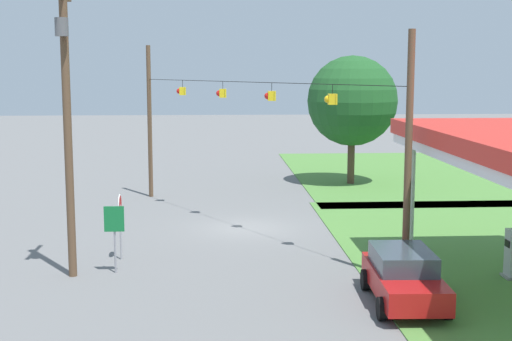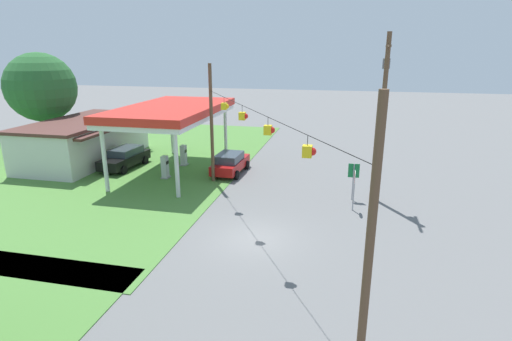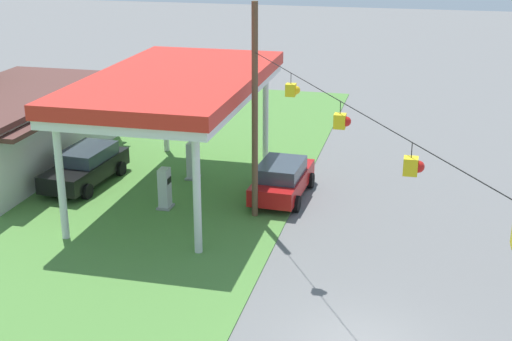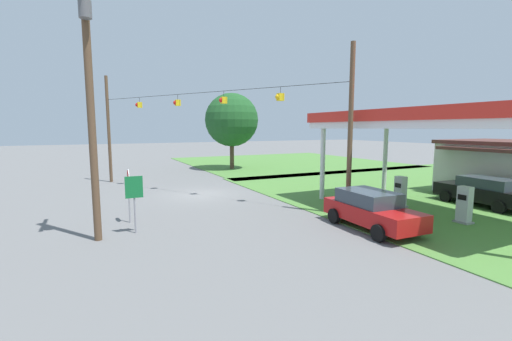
% 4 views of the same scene
% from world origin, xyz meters
% --- Properties ---
extents(ground_plane, '(160.00, 160.00, 0.00)m').
position_xyz_m(ground_plane, '(0.00, 0.00, 0.00)').
color(ground_plane, slate).
extents(grass_verge_station_corner, '(36.00, 28.00, 0.04)m').
position_xyz_m(grass_verge_station_corner, '(12.11, 17.67, 0.02)').
color(grass_verge_station_corner, '#4C7F38').
rests_on(grass_verge_station_corner, ground).
extents(gas_station_canopy, '(12.19, 6.56, 5.23)m').
position_xyz_m(gas_station_canopy, '(10.11, 8.75, 4.73)').
color(gas_station_canopy, silver).
rests_on(gas_station_canopy, ground).
extents(gas_station_store, '(11.99, 6.54, 3.56)m').
position_xyz_m(gas_station_store, '(11.60, 17.65, 1.79)').
color(gas_station_store, silver).
rests_on(gas_station_store, ground).
extents(fuel_pump_near, '(0.71, 0.56, 1.73)m').
position_xyz_m(fuel_pump_near, '(8.32, 8.75, 0.82)').
color(fuel_pump_near, gray).
rests_on(fuel_pump_near, ground).
extents(fuel_pump_far, '(0.71, 0.56, 1.73)m').
position_xyz_m(fuel_pump_far, '(11.91, 8.75, 0.82)').
color(fuel_pump_far, gray).
rests_on(fuel_pump_far, ground).
extents(car_at_pumps_front, '(4.63, 2.26, 1.64)m').
position_xyz_m(car_at_pumps_front, '(10.62, 4.35, 0.86)').
color(car_at_pumps_front, '#AD1414').
rests_on(car_at_pumps_front, ground).
extents(car_at_pumps_rear, '(5.03, 2.35, 1.65)m').
position_xyz_m(car_at_pumps_rear, '(10.19, 13.15, 0.87)').
color(car_at_pumps_rear, black).
rests_on(car_at_pumps_rear, ground).
extents(stop_sign_roadside, '(0.80, 0.08, 2.50)m').
position_xyz_m(stop_sign_roadside, '(5.00, -4.95, 1.81)').
color(stop_sign_roadside, '#99999E').
rests_on(stop_sign_roadside, ground).
extents(route_sign, '(0.10, 0.70, 2.40)m').
position_xyz_m(route_sign, '(6.83, -4.92, 1.71)').
color(route_sign, gray).
rests_on(route_sign, ground).
extents(utility_pole_main, '(2.20, 0.44, 10.30)m').
position_xyz_m(utility_pole_main, '(7.15, -6.35, 5.74)').
color(utility_pole_main, brown).
rests_on(utility_pole_main, ground).
extents(signal_span_gantry, '(17.05, 10.24, 8.42)m').
position_xyz_m(signal_span_gantry, '(0.00, -0.01, 4.60)').
color(signal_span_gantry, brown).
rests_on(signal_span_gantry, ground).
extents(tree_behind_station, '(6.19, 6.19, 9.12)m').
position_xyz_m(tree_behind_station, '(13.60, 23.02, 6.01)').
color(tree_behind_station, '#4C3828').
rests_on(tree_behind_station, ground).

